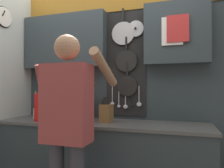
# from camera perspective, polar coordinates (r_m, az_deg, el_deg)

# --- Properties ---
(base_cabinet_counter) EXTENTS (2.27, 0.62, 0.90)m
(base_cabinet_counter) POSITION_cam_1_polar(r_m,az_deg,el_deg) (2.50, -2.92, -20.16)
(base_cabinet_counter) COLOR #2D383D
(base_cabinet_counter) RESTS_ON ground_plane
(back_wall_unit) EXTENTS (2.84, 0.23, 2.53)m
(back_wall_unit) POSITION_cam_1_polar(r_m,az_deg,el_deg) (2.64, -1.00, 4.80)
(back_wall_unit) COLOR #2D383D
(back_wall_unit) RESTS_ON ground_plane
(microwave) EXTENTS (0.52, 0.40, 0.30)m
(microwave) POSITION_cam_1_polar(r_m,az_deg,el_deg) (2.55, -12.36, -5.82)
(microwave) COLOR red
(microwave) RESTS_ON base_cabinet_counter
(knife_block) EXTENTS (0.11, 0.15, 0.27)m
(knife_block) POSITION_cam_1_polar(r_m,az_deg,el_deg) (2.34, -1.49, -7.58)
(knife_block) COLOR brown
(knife_block) RESTS_ON base_cabinet_counter
(utensil_crock) EXTENTS (0.10, 0.10, 0.33)m
(utensil_crock) POSITION_cam_1_polar(r_m,az_deg,el_deg) (2.75, -18.85, -6.94)
(utensil_crock) COLOR white
(utensil_crock) RESTS_ON base_cabinet_counter
(person) EXTENTS (0.54, 0.63, 1.69)m
(person) POSITION_cam_1_polar(r_m,az_deg,el_deg) (1.81, -11.54, -9.08)
(person) COLOR #383842
(person) RESTS_ON ground_plane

